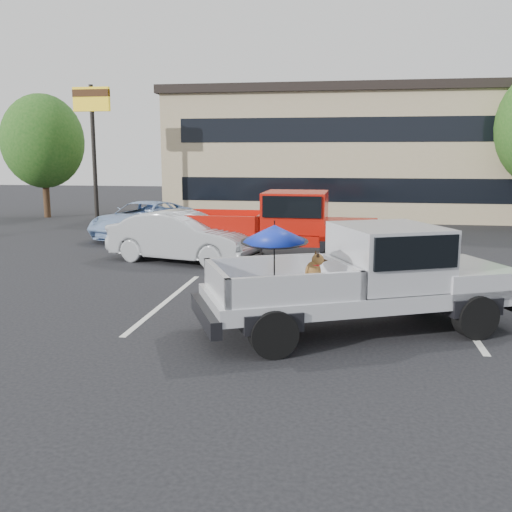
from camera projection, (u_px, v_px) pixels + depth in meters
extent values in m
plane|color=black|center=(298.00, 337.00, 9.84)|extent=(90.00, 90.00, 0.00)
cube|color=silver|center=(167.00, 301.00, 12.25)|extent=(0.12, 5.00, 0.01)
cube|color=silver|center=(457.00, 313.00, 11.32)|extent=(0.12, 5.00, 0.01)
cube|color=tan|center=(372.00, 156.00, 29.42)|extent=(20.00, 8.00, 6.00)
cube|color=black|center=(374.00, 94.00, 28.88)|extent=(20.40, 8.40, 0.40)
cube|color=black|center=(374.00, 190.00, 25.82)|extent=(18.00, 0.08, 1.10)
cube|color=black|center=(376.00, 129.00, 25.34)|extent=(18.00, 0.08, 1.10)
cylinder|color=black|center=(94.00, 157.00, 24.46)|extent=(0.18, 0.18, 6.00)
cube|color=yellow|center=(91.00, 99.00, 24.04)|extent=(1.60, 0.18, 1.00)
cube|color=#381E0C|center=(91.00, 93.00, 24.00)|extent=(1.60, 0.22, 0.30)
cylinder|color=#332114|center=(46.00, 193.00, 28.31)|extent=(0.32, 0.32, 2.42)
ellipsoid|color=#1B4F16|center=(43.00, 141.00, 27.86)|extent=(3.96, 3.96, 4.55)
cylinder|color=#332114|center=(441.00, 185.00, 32.00)|extent=(0.32, 0.32, 2.86)
ellipsoid|color=#1B4F16|center=(444.00, 130.00, 31.47)|extent=(4.68, 4.68, 5.38)
cylinder|color=black|center=(273.00, 334.00, 8.79)|extent=(0.81, 0.56, 0.76)
cylinder|color=black|center=(245.00, 304.00, 10.54)|extent=(0.81, 0.56, 0.76)
cylinder|color=black|center=(476.00, 317.00, 9.70)|extent=(0.81, 0.56, 0.76)
cylinder|color=black|center=(418.00, 292.00, 11.45)|extent=(0.81, 0.56, 0.76)
cube|color=silver|center=(358.00, 294.00, 10.08)|extent=(5.71, 3.94, 0.28)
cube|color=silver|center=(458.00, 276.00, 10.55)|extent=(2.15, 2.36, 0.46)
cube|color=black|center=(491.00, 294.00, 10.81)|extent=(0.98, 1.87, 0.30)
cube|color=black|center=(205.00, 315.00, 9.42)|extent=(0.96, 1.86, 0.28)
cube|color=silver|center=(388.00, 255.00, 10.10)|extent=(2.25, 2.35, 1.05)
cube|color=black|center=(389.00, 244.00, 10.07)|extent=(2.16, 2.38, 0.55)
cube|color=black|center=(280.00, 296.00, 9.70)|extent=(2.85, 2.61, 0.10)
cube|color=silver|center=(266.00, 269.00, 10.48)|extent=(2.14, 1.02, 0.50)
cube|color=silver|center=(297.00, 291.00, 8.82)|extent=(2.14, 1.02, 0.50)
cube|color=silver|center=(217.00, 283.00, 9.37)|extent=(0.84, 1.72, 0.50)
cube|color=silver|center=(341.00, 275.00, 9.93)|extent=(0.84, 1.72, 0.50)
ellipsoid|color=brown|center=(304.00, 283.00, 9.81)|extent=(0.55, 0.51, 0.29)
cylinder|color=brown|center=(319.00, 285.00, 9.81)|extent=(0.06, 0.06, 0.22)
cylinder|color=brown|center=(316.00, 283.00, 9.95)|extent=(0.06, 0.06, 0.22)
ellipsoid|color=brown|center=(313.00, 272.00, 9.82)|extent=(0.35, 0.34, 0.39)
cylinder|color=red|center=(314.00, 265.00, 9.80)|extent=(0.19, 0.19, 0.04)
sphere|color=brown|center=(318.00, 260.00, 9.80)|extent=(0.21, 0.21, 0.21)
cone|color=black|center=(324.00, 260.00, 9.83)|extent=(0.17, 0.15, 0.10)
cone|color=black|center=(318.00, 254.00, 9.72)|extent=(0.07, 0.07, 0.11)
cone|color=black|center=(316.00, 253.00, 9.83)|extent=(0.07, 0.07, 0.11)
cylinder|color=brown|center=(295.00, 289.00, 9.79)|extent=(0.26, 0.05, 0.09)
cylinder|color=black|center=(274.00, 266.00, 9.32)|extent=(0.02, 0.10, 1.05)
cone|color=#1329AE|center=(274.00, 233.00, 9.22)|extent=(1.10, 1.12, 0.36)
cylinder|color=black|center=(275.00, 223.00, 9.19)|extent=(0.02, 0.02, 0.10)
cylinder|color=black|center=(274.00, 241.00, 9.24)|extent=(1.10, 1.10, 0.09)
cylinder|color=black|center=(201.00, 250.00, 16.31)|extent=(0.83, 0.32, 0.83)
cylinder|color=black|center=(217.00, 240.00, 18.25)|extent=(0.83, 0.32, 0.83)
cylinder|color=black|center=(339.00, 254.00, 15.64)|extent=(0.83, 0.32, 0.83)
cylinder|color=black|center=(341.00, 243.00, 17.58)|extent=(0.83, 0.32, 0.83)
cube|color=#BC140A|center=(275.00, 236.00, 16.88)|extent=(5.90, 2.19, 0.30)
cube|color=#BC140A|center=(350.00, 230.00, 16.47)|extent=(1.67, 2.12, 0.50)
cube|color=black|center=(378.00, 245.00, 16.41)|extent=(0.25, 2.14, 0.33)
cube|color=black|center=(178.00, 239.00, 17.43)|extent=(0.23, 2.13, 0.30)
cube|color=#BC140A|center=(296.00, 211.00, 16.65)|extent=(1.83, 2.03, 1.14)
cube|color=black|center=(296.00, 204.00, 16.61)|extent=(1.67, 2.14, 0.60)
cube|color=black|center=(223.00, 232.00, 17.14)|extent=(2.54, 2.04, 0.11)
cube|color=#BC140A|center=(230.00, 218.00, 18.00)|extent=(2.50, 0.15, 0.54)
cube|color=#BC140A|center=(216.00, 225.00, 16.17)|extent=(2.50, 0.15, 0.54)
cube|color=#BC140A|center=(185.00, 221.00, 17.29)|extent=(0.14, 2.00, 0.54)
cube|color=#BC140A|center=(263.00, 222.00, 16.88)|extent=(0.14, 2.00, 0.54)
imported|color=#9FA2A6|center=(183.00, 237.00, 16.64)|extent=(4.72, 2.66, 1.47)
imported|color=#90ADD7|center=(144.00, 220.00, 21.60)|extent=(3.33, 5.23, 1.34)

